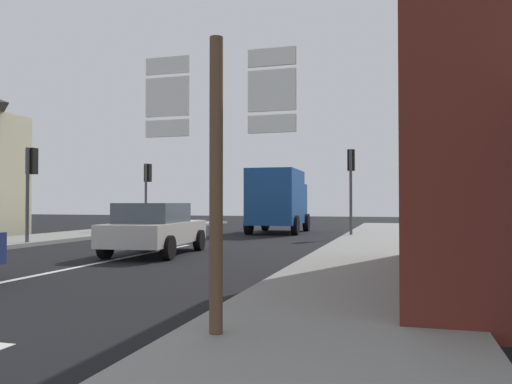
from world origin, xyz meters
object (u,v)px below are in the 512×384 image
object	(u,v)px
sedan_far	(155,228)
traffic_light_far_left	(147,182)
traffic_light_near_left	(31,173)
delivery_truck	(278,199)
traffic_light_far_right	(351,172)
route_sign_post	(217,161)

from	to	relation	value
sedan_far	traffic_light_far_left	bearing A→B (deg)	119.19
traffic_light_near_left	traffic_light_far_left	distance (m)	8.34
sedan_far	delivery_truck	bearing A→B (deg)	84.86
delivery_truck	traffic_light_far_right	xyz separation A→B (m)	(3.76, -2.45, 1.12)
sedan_far	delivery_truck	xyz separation A→B (m)	(0.99, 11.02, 0.89)
delivery_truck	traffic_light_near_left	world-z (taller)	traffic_light_near_left
traffic_light_far_right	route_sign_post	bearing A→B (deg)	-89.41
route_sign_post	traffic_light_far_right	distance (m)	16.83
delivery_truck	traffic_light_far_left	world-z (taller)	traffic_light_far_left
delivery_truck	route_sign_post	xyz separation A→B (m)	(3.93, -19.25, 0.26)
traffic_light_far_right	traffic_light_near_left	xyz separation A→B (m)	(-10.21, -7.14, -0.28)
sedan_far	delivery_truck	size ratio (longest dim) A/B	0.86
delivery_truck	traffic_light_near_left	size ratio (longest dim) A/B	1.50
sedan_far	traffic_light_near_left	world-z (taller)	traffic_light_near_left
traffic_light_near_left	traffic_light_far_left	bearing A→B (deg)	90.00
route_sign_post	traffic_light_far_left	distance (m)	20.79
traffic_light_far_right	traffic_light_far_left	distance (m)	10.28
delivery_truck	traffic_light_far_left	bearing A→B (deg)	-169.04
traffic_light_near_left	delivery_truck	bearing A→B (deg)	56.06
traffic_light_far_left	traffic_light_far_right	bearing A→B (deg)	-6.69
traffic_light_near_left	traffic_light_far_left	size ratio (longest dim) A/B	0.98
traffic_light_far_left	route_sign_post	bearing A→B (deg)	-60.03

